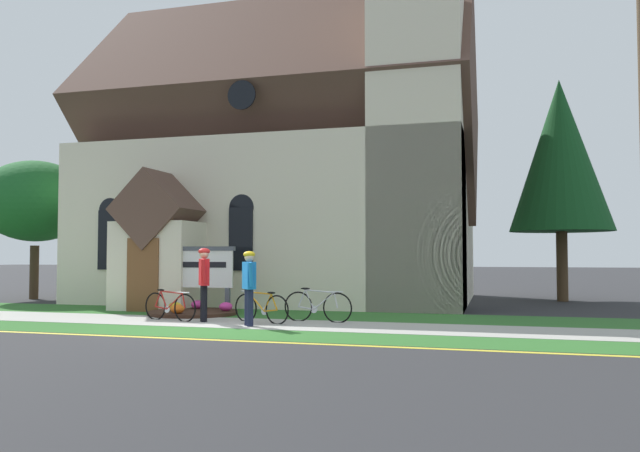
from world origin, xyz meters
TOP-DOWN VIEW (x-y plane):
  - ground at (0.00, 4.00)m, footprint 140.00×140.00m
  - sidewalk_slab at (-1.12, 1.41)m, footprint 32.00×2.13m
  - grass_verge at (-1.12, -0.47)m, footprint 32.00×1.64m
  - church_lawn at (-1.12, 3.76)m, footprint 24.00×2.57m
  - curb_paint_stripe at (-1.12, -1.45)m, footprint 28.00×0.16m
  - church_building at (-0.70, 9.02)m, footprint 13.50×10.38m
  - church_sign at (-1.68, 3.62)m, footprint 1.89×0.22m
  - flower_bed at (-1.67, 3.05)m, footprint 2.41×2.41m
  - bicycle_white at (-1.51, 1.48)m, footprint 1.64×0.48m
  - bicycle_yellow at (2.08, 2.18)m, footprint 1.76×0.22m
  - bicycle_black at (0.85, 1.62)m, footprint 1.59×0.61m
  - cyclist_in_white_jersey at (-0.57, 1.43)m, footprint 0.44×0.76m
  - cyclist_in_orange_jersey at (0.83, 0.86)m, footprint 0.45×0.66m
  - utility_pole at (8.79, -0.19)m, footprint 3.12×0.28m
  - roadside_conifer at (8.50, 10.97)m, footprint 3.54×3.54m
  - yard_deciduous_tree at (-10.09, 6.92)m, footprint 3.96×3.96m

SIDE VIEW (x-z plane):
  - ground at x=0.00m, z-range 0.00..0.00m
  - curb_paint_stripe at x=-1.12m, z-range 0.00..0.01m
  - grass_verge at x=-1.12m, z-range 0.00..0.01m
  - church_lawn at x=-1.12m, z-range 0.00..0.01m
  - sidewalk_slab at x=-1.12m, z-range 0.00..0.01m
  - flower_bed at x=-1.67m, z-range -0.09..0.25m
  - bicycle_white at x=-1.51m, z-range -0.03..0.76m
  - bicycle_black at x=0.85m, z-range -0.02..0.75m
  - bicycle_yellow at x=2.08m, z-range -0.04..0.80m
  - cyclist_in_orange_jersey at x=0.83m, z-range 0.15..1.86m
  - cyclist_in_white_jersey at x=-0.57m, z-range 0.17..1.96m
  - church_sign at x=-1.68m, z-range 0.28..2.14m
  - yard_deciduous_tree at x=-10.09m, z-range 1.04..6.13m
  - church_building at x=-0.70m, z-range -2.39..12.14m
  - roadside_conifer at x=8.50m, z-range 1.20..9.04m
  - utility_pole at x=8.79m, z-range 0.49..9.77m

